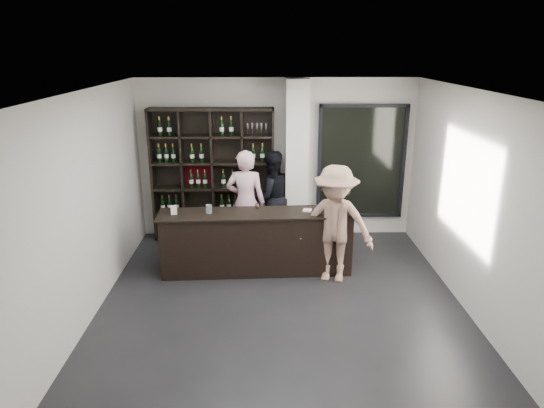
{
  "coord_description": "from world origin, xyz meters",
  "views": [
    {
      "loc": [
        -0.23,
        -5.92,
        3.42
      ],
      "look_at": [
        -0.11,
        1.1,
        1.12
      ],
      "focal_mm": 32.0,
      "sensor_mm": 36.0,
      "label": 1
    }
  ],
  "objects_px": {
    "tasting_counter": "(257,242)",
    "taster_black": "(271,197)",
    "customer": "(335,224)",
    "wine_shelf": "(213,175)",
    "taster_pink": "(246,203)"
  },
  "relations": [
    {
      "from": "wine_shelf",
      "to": "taster_black",
      "type": "height_order",
      "value": "wine_shelf"
    },
    {
      "from": "wine_shelf",
      "to": "customer",
      "type": "xyz_separation_m",
      "value": [
        1.97,
        -1.77,
        -0.3
      ]
    },
    {
      "from": "taster_black",
      "to": "tasting_counter",
      "type": "bearing_deg",
      "value": 58.33
    },
    {
      "from": "taster_pink",
      "to": "taster_black",
      "type": "relative_size",
      "value": 1.08
    },
    {
      "from": "taster_black",
      "to": "taster_pink",
      "type": "bearing_deg",
      "value": 30.57
    },
    {
      "from": "tasting_counter",
      "to": "taster_black",
      "type": "distance_m",
      "value": 1.37
    },
    {
      "from": "taster_black",
      "to": "customer",
      "type": "height_order",
      "value": "customer"
    },
    {
      "from": "taster_black",
      "to": "customer",
      "type": "distance_m",
      "value": 1.85
    },
    {
      "from": "wine_shelf",
      "to": "customer",
      "type": "distance_m",
      "value": 2.66
    },
    {
      "from": "tasting_counter",
      "to": "customer",
      "type": "bearing_deg",
      "value": -16.76
    },
    {
      "from": "wine_shelf",
      "to": "customer",
      "type": "height_order",
      "value": "wine_shelf"
    },
    {
      "from": "wine_shelf",
      "to": "tasting_counter",
      "type": "distance_m",
      "value": 1.81
    },
    {
      "from": "wine_shelf",
      "to": "tasting_counter",
      "type": "height_order",
      "value": "wine_shelf"
    },
    {
      "from": "wine_shelf",
      "to": "customer",
      "type": "relative_size",
      "value": 1.34
    },
    {
      "from": "tasting_counter",
      "to": "taster_black",
      "type": "bearing_deg",
      "value": 76.8
    }
  ]
}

